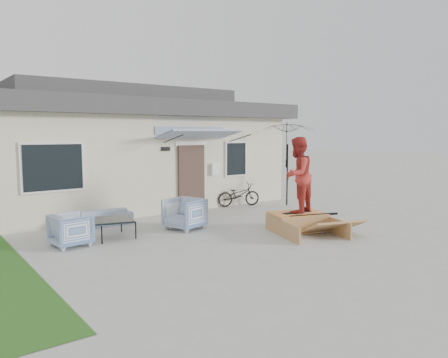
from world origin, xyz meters
TOP-DOWN VIEW (x-y plane):
  - ground at (0.00, 0.00)m, footprint 90.00×90.00m
  - house at (0.00, 7.99)m, footprint 10.80×8.49m
  - loveseat at (-2.10, 4.10)m, footprint 1.62×0.56m
  - armchair_left at (-3.43, 2.43)m, footprint 0.80×0.85m
  - armchair_right at (-0.55, 2.38)m, footprint 1.03×1.07m
  - coffee_table at (-2.41, 2.60)m, footprint 1.12×1.12m
  - bicycle at (2.77, 4.27)m, footprint 1.58×0.92m
  - patio_umbrella at (4.21, 3.42)m, footprint 1.94×1.82m
  - skate_ramp at (1.68, 0.51)m, footprint 1.82×2.11m
  - skateboard at (1.69, 0.55)m, footprint 0.83×0.28m
  - skater at (1.69, 0.55)m, footprint 1.11×0.96m

SIDE VIEW (x-z plane):
  - ground at x=0.00m, z-range 0.00..0.00m
  - skate_ramp at x=1.68m, z-range 0.00..0.45m
  - coffee_table at x=-2.41m, z-range 0.00..0.45m
  - loveseat at x=-2.10m, z-range 0.00..0.62m
  - armchair_left at x=-3.43m, z-range 0.00..0.80m
  - armchair_right at x=-0.55m, z-range 0.00..0.89m
  - skateboard at x=1.69m, z-range 0.45..0.50m
  - bicycle at x=2.77m, z-range 0.00..0.95m
  - skater at x=1.69m, z-range 0.50..2.41m
  - patio_umbrella at x=4.21m, z-range 0.65..2.85m
  - house at x=0.00m, z-range -0.11..3.99m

